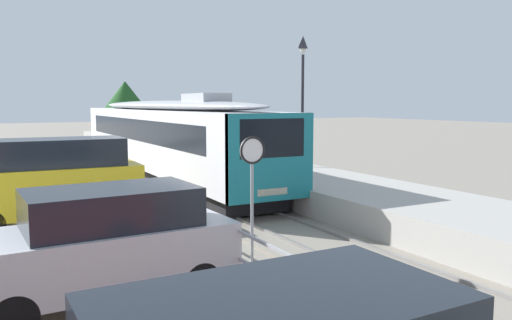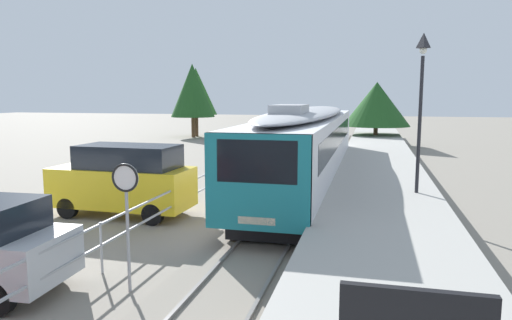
{
  "view_description": "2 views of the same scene",
  "coord_description": "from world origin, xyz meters",
  "px_view_note": "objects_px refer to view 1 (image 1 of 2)",
  "views": [
    {
      "loc": [
        -7.38,
        1.31,
        3.52
      ],
      "look_at": [
        0.0,
        15.0,
        1.8
      ],
      "focal_mm": 36.03,
      "sensor_mm": 36.0,
      "label": 1
    },
    {
      "loc": [
        2.83,
        2.46,
        4.21
      ],
      "look_at": [
        -1.0,
        18.0,
        2.0
      ],
      "focal_mm": 32.98,
      "sensor_mm": 36.0,
      "label": 2
    }
  ],
  "objects_px": {
    "platform_lamp_mid_platform": "(303,76)",
    "parked_suv_silver": "(104,244)",
    "parked_van_yellow": "(55,180)",
    "speed_limit_sign": "(252,167)",
    "commuter_train": "(165,134)"
  },
  "relations": [
    {
      "from": "parked_suv_silver",
      "to": "speed_limit_sign",
      "type": "bearing_deg",
      "value": 13.86
    },
    {
      "from": "commuter_train",
      "to": "platform_lamp_mid_platform",
      "type": "height_order",
      "value": "platform_lamp_mid_platform"
    },
    {
      "from": "platform_lamp_mid_platform",
      "to": "parked_suv_silver",
      "type": "height_order",
      "value": "platform_lamp_mid_platform"
    },
    {
      "from": "speed_limit_sign",
      "to": "parked_van_yellow",
      "type": "distance_m",
      "value": 6.8
    },
    {
      "from": "parked_van_yellow",
      "to": "commuter_train",
      "type": "bearing_deg",
      "value": 50.33
    },
    {
      "from": "platform_lamp_mid_platform",
      "to": "speed_limit_sign",
      "type": "height_order",
      "value": "platform_lamp_mid_platform"
    },
    {
      "from": "commuter_train",
      "to": "speed_limit_sign",
      "type": "height_order",
      "value": "commuter_train"
    },
    {
      "from": "parked_suv_silver",
      "to": "platform_lamp_mid_platform",
      "type": "bearing_deg",
      "value": 41.42
    },
    {
      "from": "speed_limit_sign",
      "to": "parked_suv_silver",
      "type": "relative_size",
      "value": 0.6
    },
    {
      "from": "speed_limit_sign",
      "to": "parked_suv_silver",
      "type": "xyz_separation_m",
      "value": [
        -3.4,
        -0.84,
        -1.06
      ]
    },
    {
      "from": "commuter_train",
      "to": "parked_van_yellow",
      "type": "bearing_deg",
      "value": -129.67
    },
    {
      "from": "speed_limit_sign",
      "to": "parked_suv_silver",
      "type": "bearing_deg",
      "value": -166.14
    },
    {
      "from": "platform_lamp_mid_platform",
      "to": "parked_van_yellow",
      "type": "relative_size",
      "value": 1.08
    },
    {
      "from": "speed_limit_sign",
      "to": "commuter_train",
      "type": "bearing_deg",
      "value": 80.27
    },
    {
      "from": "platform_lamp_mid_platform",
      "to": "parked_van_yellow",
      "type": "height_order",
      "value": "platform_lamp_mid_platform"
    }
  ]
}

